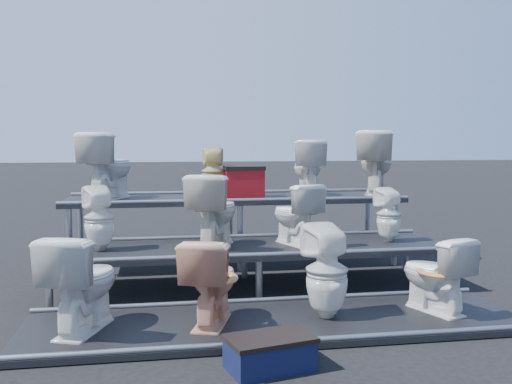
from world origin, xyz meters
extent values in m
plane|color=black|center=(0.00, 0.00, 0.00)|extent=(80.00, 80.00, 0.00)
cube|color=black|center=(0.00, -1.30, 0.03)|extent=(4.20, 1.20, 0.06)
cube|color=black|center=(0.00, 0.00, 0.23)|extent=(4.20, 1.20, 0.46)
cube|color=black|center=(0.00, 1.30, 0.43)|extent=(4.20, 1.20, 0.86)
imported|color=silver|center=(-1.57, -1.30, 0.45)|extent=(0.67, 0.87, 0.79)
imported|color=#E0A080|center=(-0.55, -1.30, 0.42)|extent=(0.60, 0.80, 0.73)
imported|color=silver|center=(0.44, -1.30, 0.46)|extent=(0.42, 0.43, 0.80)
imported|color=silver|center=(1.43, -1.30, 0.40)|extent=(0.58, 0.75, 0.68)
imported|color=silver|center=(-1.56, 0.00, 0.79)|extent=(0.38, 0.38, 0.66)
imported|color=beige|center=(-0.39, 0.00, 0.85)|extent=(0.69, 0.87, 0.77)
imported|color=silver|center=(0.48, 0.00, 0.79)|extent=(0.56, 0.73, 0.66)
imported|color=silver|center=(1.55, 0.00, 0.76)|extent=(0.30, 0.31, 0.60)
imported|color=silver|center=(-1.57, 1.30, 1.27)|extent=(0.74, 0.92, 0.82)
imported|color=#D7C27F|center=(-0.28, 1.30, 1.18)|extent=(0.32, 0.32, 0.64)
imported|color=silver|center=(0.96, 1.30, 1.22)|extent=(0.49, 0.76, 0.73)
imported|color=beige|center=(1.89, 1.30, 1.28)|extent=(0.77, 0.95, 0.85)
cube|color=maroon|center=(0.12, 1.26, 1.03)|extent=(0.49, 0.40, 0.35)
cube|color=#0E1333|center=(-0.23, -2.19, 0.10)|extent=(0.63, 0.47, 0.20)
camera|label=1|loc=(-0.97, -5.91, 1.56)|focal=40.00mm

